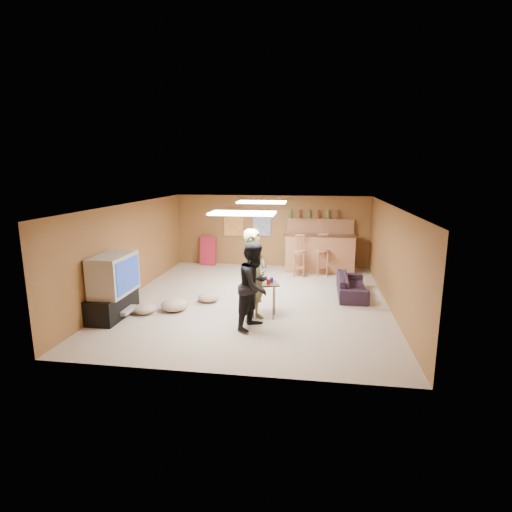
# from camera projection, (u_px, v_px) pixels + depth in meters

# --- Properties ---
(ground) EXTENTS (7.00, 7.00, 0.00)m
(ground) POSITION_uv_depth(u_px,v_px,m) (255.00, 300.00, 9.29)
(ground) COLOR tan
(ground) RESTS_ON ground
(ceiling) EXTENTS (6.00, 7.00, 0.02)m
(ceiling) POSITION_uv_depth(u_px,v_px,m) (255.00, 205.00, 8.83)
(ceiling) COLOR silver
(ceiling) RESTS_ON ground
(wall_back) EXTENTS (6.00, 0.02, 2.20)m
(wall_back) POSITION_uv_depth(u_px,v_px,m) (271.00, 231.00, 12.44)
(wall_back) COLOR brown
(wall_back) RESTS_ON ground
(wall_front) EXTENTS (6.00, 0.02, 2.20)m
(wall_front) POSITION_uv_depth(u_px,v_px,m) (218.00, 303.00, 5.67)
(wall_front) COLOR brown
(wall_front) RESTS_ON ground
(wall_left) EXTENTS (0.02, 7.00, 2.20)m
(wall_left) POSITION_uv_depth(u_px,v_px,m) (130.00, 250.00, 9.48)
(wall_left) COLOR brown
(wall_left) RESTS_ON ground
(wall_right) EXTENTS (0.02, 7.00, 2.20)m
(wall_right) POSITION_uv_depth(u_px,v_px,m) (392.00, 258.00, 8.63)
(wall_right) COLOR brown
(wall_right) RESTS_ON ground
(tv_stand) EXTENTS (0.55, 1.30, 0.50)m
(tv_stand) POSITION_uv_depth(u_px,v_px,m) (113.00, 305.00, 8.17)
(tv_stand) COLOR black
(tv_stand) RESTS_ON ground
(dvd_box) EXTENTS (0.35, 0.50, 0.08)m
(dvd_box) POSITION_uv_depth(u_px,v_px,m) (123.00, 310.00, 8.16)
(dvd_box) COLOR #B2B2B7
(dvd_box) RESTS_ON tv_stand
(tv_body) EXTENTS (0.60, 1.10, 0.80)m
(tv_body) POSITION_uv_depth(u_px,v_px,m) (114.00, 274.00, 8.03)
(tv_body) COLOR #B2B2B7
(tv_body) RESTS_ON tv_stand
(tv_screen) EXTENTS (0.02, 0.95, 0.65)m
(tv_screen) POSITION_uv_depth(u_px,v_px,m) (128.00, 275.00, 7.98)
(tv_screen) COLOR navy
(tv_screen) RESTS_ON tv_body
(bar_counter) EXTENTS (2.00, 0.60, 1.10)m
(bar_counter) POSITION_uv_depth(u_px,v_px,m) (320.00, 253.00, 11.81)
(bar_counter) COLOR #975836
(bar_counter) RESTS_ON ground
(bar_lip) EXTENTS (2.10, 0.12, 0.05)m
(bar_lip) POSITION_uv_depth(u_px,v_px,m) (320.00, 236.00, 11.45)
(bar_lip) COLOR #3B2312
(bar_lip) RESTS_ON bar_counter
(bar_shelf) EXTENTS (2.00, 0.18, 0.05)m
(bar_shelf) POSITION_uv_depth(u_px,v_px,m) (321.00, 219.00, 12.05)
(bar_shelf) COLOR #975836
(bar_shelf) RESTS_ON bar_backing
(bar_backing) EXTENTS (2.00, 0.14, 0.60)m
(bar_backing) POSITION_uv_depth(u_px,v_px,m) (320.00, 229.00, 12.13)
(bar_backing) COLOR #975836
(bar_backing) RESTS_ON bar_counter
(poster_left) EXTENTS (0.60, 0.03, 0.85)m
(poster_left) POSITION_uv_depth(u_px,v_px,m) (233.00, 222.00, 12.52)
(poster_left) COLOR #BF3F26
(poster_left) RESTS_ON wall_back
(poster_right) EXTENTS (0.55, 0.03, 0.80)m
(poster_right) POSITION_uv_depth(u_px,v_px,m) (262.00, 223.00, 12.39)
(poster_right) COLOR #334C99
(poster_right) RESTS_ON wall_back
(folding_chair_stack) EXTENTS (0.50, 0.26, 0.91)m
(folding_chair_stack) POSITION_uv_depth(u_px,v_px,m) (208.00, 251.00, 12.67)
(folding_chair_stack) COLOR #A91F31
(folding_chair_stack) RESTS_ON ground
(ceiling_panel_front) EXTENTS (1.20, 0.60, 0.04)m
(ceiling_panel_front) POSITION_uv_depth(u_px,v_px,m) (243.00, 213.00, 7.38)
(ceiling_panel_front) COLOR white
(ceiling_panel_front) RESTS_ON ceiling
(ceiling_panel_back) EXTENTS (1.20, 0.60, 0.04)m
(ceiling_panel_back) POSITION_uv_depth(u_px,v_px,m) (262.00, 202.00, 9.99)
(ceiling_panel_back) COLOR white
(ceiling_panel_back) RESTS_ON ceiling
(person_olive) EXTENTS (0.66, 0.79, 1.85)m
(person_olive) POSITION_uv_depth(u_px,v_px,m) (254.00, 276.00, 7.82)
(person_olive) COLOR brown
(person_olive) RESTS_ON ground
(person_black) EXTENTS (0.88, 0.98, 1.66)m
(person_black) POSITION_uv_depth(u_px,v_px,m) (255.00, 286.00, 7.48)
(person_black) COLOR black
(person_black) RESTS_ON ground
(sofa) EXTENTS (0.67, 1.68, 0.49)m
(sofa) POSITION_uv_depth(u_px,v_px,m) (352.00, 285.00, 9.59)
(sofa) COLOR black
(sofa) RESTS_ON ground
(tray_table) EXTENTS (0.66, 0.59, 0.72)m
(tray_table) POSITION_uv_depth(u_px,v_px,m) (264.00, 300.00, 8.14)
(tray_table) COLOR #3B2312
(tray_table) RESTS_ON ground
(cup_red_near) EXTENTS (0.09, 0.09, 0.11)m
(cup_red_near) POSITION_uv_depth(u_px,v_px,m) (259.00, 280.00, 8.10)
(cup_red_near) COLOR #AA0B13
(cup_red_near) RESTS_ON tray_table
(cup_red_far) EXTENTS (0.09, 0.09, 0.11)m
(cup_red_far) POSITION_uv_depth(u_px,v_px,m) (269.00, 281.00, 7.98)
(cup_red_far) COLOR #AA0B13
(cup_red_far) RESTS_ON tray_table
(cup_blue) EXTENTS (0.09, 0.09, 0.10)m
(cup_blue) POSITION_uv_depth(u_px,v_px,m) (271.00, 280.00, 8.11)
(cup_blue) COLOR #19169A
(cup_blue) RESTS_ON tray_table
(bar_stool_left) EXTENTS (0.41, 0.41, 1.11)m
(bar_stool_left) POSITION_uv_depth(u_px,v_px,m) (299.00, 257.00, 11.25)
(bar_stool_left) COLOR #975836
(bar_stool_left) RESTS_ON ground
(bar_stool_right) EXTENTS (0.41, 0.41, 1.21)m
(bar_stool_right) POSITION_uv_depth(u_px,v_px,m) (323.00, 254.00, 11.37)
(bar_stool_right) COLOR #975836
(bar_stool_right) RESTS_ON ground
(cushion_near_tv) EXTENTS (0.69, 0.69, 0.26)m
(cushion_near_tv) POSITION_uv_depth(u_px,v_px,m) (174.00, 305.00, 8.55)
(cushion_near_tv) COLOR tan
(cushion_near_tv) RESTS_ON ground
(cushion_mid) EXTENTS (0.63, 0.63, 0.22)m
(cushion_mid) POSITION_uv_depth(u_px,v_px,m) (209.00, 297.00, 9.14)
(cushion_mid) COLOR tan
(cushion_mid) RESTS_ON ground
(cushion_far) EXTENTS (0.52, 0.52, 0.21)m
(cushion_far) POSITION_uv_depth(u_px,v_px,m) (145.00, 309.00, 8.38)
(cushion_far) COLOR tan
(cushion_far) RESTS_ON ground
(bottle_row) EXTENTS (1.48, 0.08, 0.26)m
(bottle_row) POSITION_uv_depth(u_px,v_px,m) (314.00, 214.00, 12.02)
(bottle_row) COLOR #3F7233
(bottle_row) RESTS_ON bar_shelf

